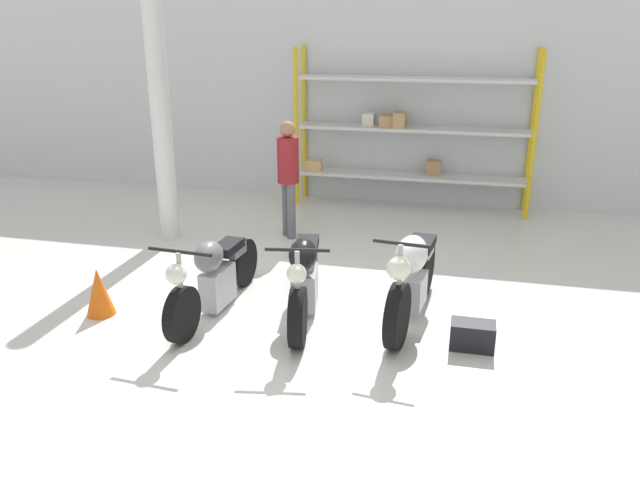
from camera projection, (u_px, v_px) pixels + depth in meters
The scene contains 10 objects.
ground_plane at pixel (312, 309), 7.16m from camera, with size 30.00×30.00×0.00m, color silver.
back_wall at pixel (377, 100), 10.93m from camera, with size 30.00×0.08×3.60m.
shelving_rack at pixel (408, 130), 10.61m from camera, with size 4.02×0.63×2.72m.
support_pillar at pixel (161, 119), 8.90m from camera, with size 0.28×0.28×3.60m.
motorcycle_grey at pixel (214, 276), 6.98m from camera, with size 0.70×2.12×0.98m.
motorcycle_black at pixel (304, 277), 6.93m from camera, with size 0.69×2.14×1.03m.
motorcycle_white at pixel (412, 276), 6.76m from camera, with size 0.57×2.07×1.11m.
person_browsing at pixel (288, 170), 9.20m from camera, with size 0.45×0.45×1.76m.
toolbox at pixel (472, 335), 6.26m from camera, with size 0.44×0.26×0.28m.
traffic_cone at pixel (99, 292), 6.94m from camera, with size 0.32×0.32×0.55m.
Camera 1 is at (1.57, -6.29, 3.14)m, focal length 35.00 mm.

